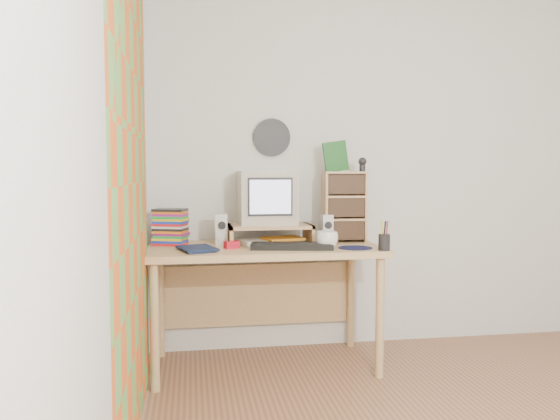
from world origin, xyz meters
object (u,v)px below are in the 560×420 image
object	(u,v)px
desk	(263,266)
diary	(181,248)
mug	(327,240)
dvd_stack	(171,223)
crt_monitor	(267,198)
cd_rack	(344,207)
keyboard	(292,246)

from	to	relation	value
desk	diary	world-z (taller)	diary
mug	diary	world-z (taller)	mug
dvd_stack	mug	bearing A→B (deg)	-0.91
dvd_stack	mug	distance (m)	0.97
crt_monitor	dvd_stack	world-z (taller)	crt_monitor
cd_rack	mug	bearing A→B (deg)	-117.51
crt_monitor	cd_rack	xyz separation A→B (m)	(0.50, -0.03, -0.06)
desk	cd_rack	bearing A→B (deg)	6.14
cd_rack	diary	size ratio (longest dim) A/B	1.97
keyboard	diary	xyz separation A→B (m)	(-0.64, -0.01, 0.01)
crt_monitor	keyboard	distance (m)	0.42
cd_rack	mug	size ratio (longest dim) A/B	3.49
crt_monitor	mug	distance (m)	0.51
keyboard	dvd_stack	bearing A→B (deg)	167.42
desk	keyboard	world-z (taller)	keyboard
dvd_stack	diary	world-z (taller)	dvd_stack
cd_rack	crt_monitor	bearing A→B (deg)	-178.94
crt_monitor	diary	distance (m)	0.68
crt_monitor	mug	bearing A→B (deg)	-48.18
keyboard	mug	size ratio (longest dim) A/B	3.68
dvd_stack	cd_rack	distance (m)	1.11
keyboard	dvd_stack	distance (m)	0.77
dvd_stack	diary	xyz separation A→B (m)	(0.07, -0.30, -0.11)
desk	dvd_stack	world-z (taller)	dvd_stack
crt_monitor	desk	bearing A→B (deg)	-116.31
crt_monitor	dvd_stack	size ratio (longest dim) A/B	1.31
keyboard	dvd_stack	world-z (taller)	dvd_stack
keyboard	cd_rack	size ratio (longest dim) A/B	1.05
keyboard	cd_rack	bearing A→B (deg)	45.51
dvd_stack	diary	size ratio (longest dim) A/B	1.17
desk	keyboard	size ratio (longest dim) A/B	2.94
dvd_stack	diary	bearing A→B (deg)	-58.76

